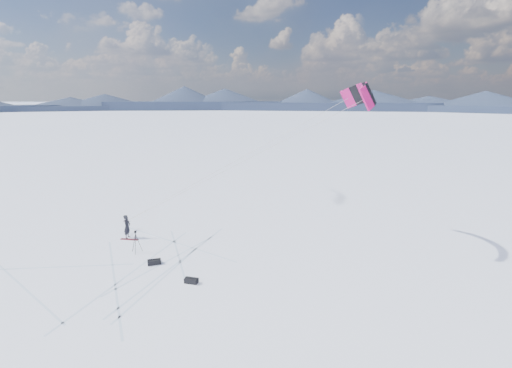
# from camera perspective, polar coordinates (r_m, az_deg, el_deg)

# --- Properties ---
(ground) EXTENTS (1800.00, 1800.00, 0.00)m
(ground) POSITION_cam_1_polar(r_m,az_deg,el_deg) (25.24, -18.90, -11.03)
(ground) COLOR white
(horizon_hills) EXTENTS (704.84, 706.81, 9.16)m
(horizon_hills) POSITION_cam_1_polar(r_m,az_deg,el_deg) (23.98, -19.58, -2.63)
(horizon_hills) COLOR #182335
(horizon_hills) RESTS_ON ground
(snow_tracks) EXTENTS (17.62, 14.39, 0.01)m
(snow_tracks) POSITION_cam_1_polar(r_m,az_deg,el_deg) (24.91, -20.82, -11.52)
(snow_tracks) COLOR #A4B8D5
(snow_tracks) RESTS_ON ground
(snowkiter) EXTENTS (0.43, 0.65, 1.75)m
(snowkiter) POSITION_cam_1_polar(r_m,az_deg,el_deg) (29.04, -19.09, -7.83)
(snowkiter) COLOR black
(snowkiter) RESTS_ON ground
(snowboard) EXTENTS (1.34, 0.30, 0.04)m
(snowboard) POSITION_cam_1_polar(r_m,az_deg,el_deg) (28.66, -18.90, -8.06)
(snowboard) COLOR maroon
(snowboard) RESTS_ON ground
(tripod) EXTENTS (0.69, 0.66, 1.52)m
(tripod) POSITION_cam_1_polar(r_m,az_deg,el_deg) (25.92, -18.01, -7.99)
(tripod) COLOR black
(tripod) RESTS_ON ground
(gear_bag_a) EXTENTS (0.89, 0.68, 0.36)m
(gear_bag_a) POSITION_cam_1_polar(r_m,az_deg,el_deg) (24.17, -15.39, -11.48)
(gear_bag_a) COLOR black
(gear_bag_a) RESTS_ON ground
(gear_bag_b) EXTENTS (0.79, 0.46, 0.34)m
(gear_bag_b) POSITION_cam_1_polar(r_m,az_deg,el_deg) (21.52, -9.92, -14.41)
(gear_bag_b) COLOR black
(gear_bag_b) RESTS_ON ground
(power_kite) EXTENTS (17.46, 5.75, 9.77)m
(power_kite) POSITION_cam_1_polar(r_m,az_deg,el_deg) (26.12, 15.85, 12.91)
(power_kite) COLOR #B1105B
(power_kite) RESTS_ON ground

